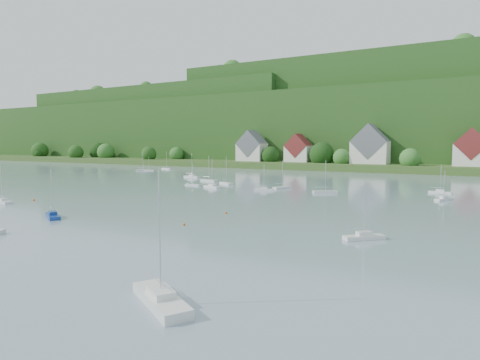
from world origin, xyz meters
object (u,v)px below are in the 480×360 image
(near_sailboat_1, at_px, (53,215))
(near_sailboat_4, at_px, (161,298))
(near_sailboat_3, at_px, (364,236))
(near_sailboat_6, at_px, (2,201))

(near_sailboat_1, relative_size, near_sailboat_4, 0.77)
(near_sailboat_3, distance_m, near_sailboat_6, 71.24)
(near_sailboat_3, relative_size, near_sailboat_4, 0.69)
(near_sailboat_3, relative_size, near_sailboat_6, 0.94)
(near_sailboat_1, xyz_separation_m, near_sailboat_4, (39.27, -19.64, 0.07))
(near_sailboat_3, bearing_deg, near_sailboat_6, 141.21)
(near_sailboat_1, xyz_separation_m, near_sailboat_6, (-23.55, 5.70, -0.01))
(near_sailboat_1, height_order, near_sailboat_3, near_sailboat_1)
(near_sailboat_3, xyz_separation_m, near_sailboat_6, (-71.14, -3.70, 0.01))
(near_sailboat_1, relative_size, near_sailboat_6, 1.03)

